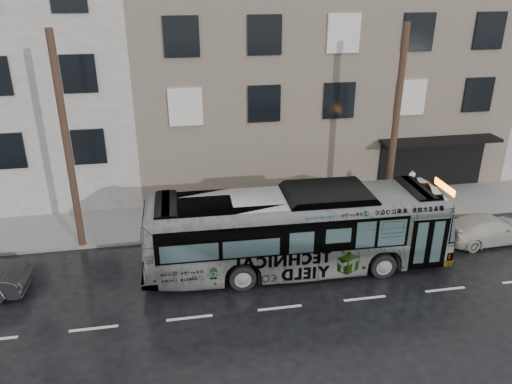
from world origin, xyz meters
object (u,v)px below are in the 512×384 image
utility_pole_front (395,128)px  bus (297,230)px  white_sedan (488,229)px  sign_post (409,194)px  utility_pole_rear (67,145)px

utility_pole_front → bus: size_ratio=0.75×
white_sedan → bus: bearing=90.0°
utility_pole_front → bus: (-5.27, -3.25, -2.97)m
white_sedan → utility_pole_front: bearing=50.2°
white_sedan → sign_post: bearing=40.1°
utility_pole_rear → sign_post: (15.10, 0.00, -3.30)m
bus → white_sedan: bus is taller
utility_pole_rear → bus: (8.73, -3.25, -2.97)m
utility_pole_rear → bus: size_ratio=0.75×
sign_post → white_sedan: 3.73m
white_sedan → utility_pole_rear: bearing=77.6°
utility_pole_front → white_sedan: (3.64, -2.63, -4.04)m
utility_pole_front → bus: 6.87m
bus → white_sedan: size_ratio=2.86×
utility_pole_front → utility_pole_rear: same height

